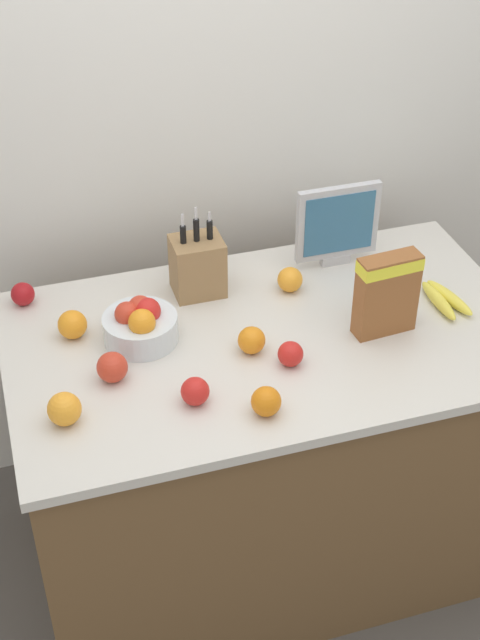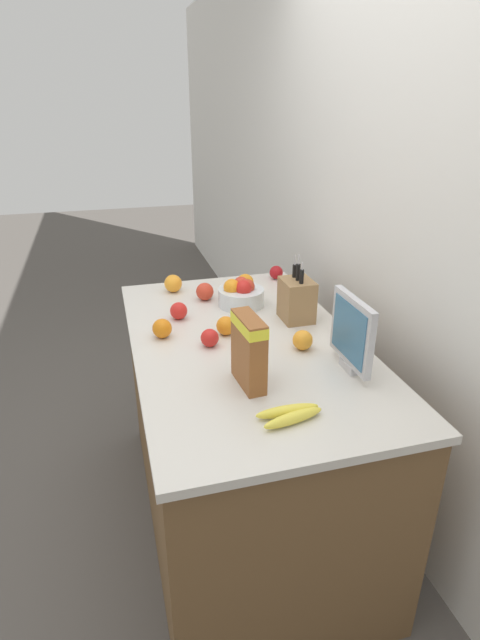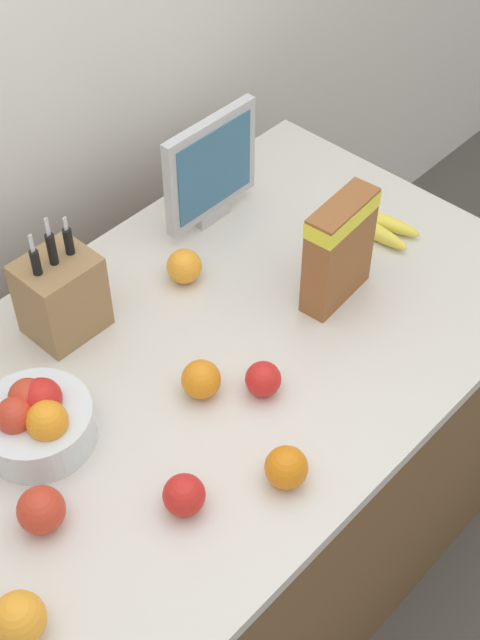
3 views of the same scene
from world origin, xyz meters
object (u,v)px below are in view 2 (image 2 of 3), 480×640
object	(u,v)px
fruit_bowl	(241,294)
orange_near_bowl	(162,328)
orange_mid_left	(173,283)
cereal_box	(249,348)
apple_rear	(276,272)
banana_bunch	(290,414)
apple_by_knife_block	(205,292)
knife_block	(297,300)
orange_front_center	(245,282)
orange_mid_right	(226,326)
orange_front_left	(303,340)
apple_middle	(179,311)
apple_leftmost	(210,338)
small_monitor	(352,333)

from	to	relation	value
fruit_bowl	orange_near_bowl	bearing A→B (deg)	-58.63
orange_mid_left	orange_near_bowl	world-z (taller)	orange_mid_left
cereal_box	apple_rear	distance (m)	1.05
banana_bunch	apple_by_knife_block	distance (m)	0.99
knife_block	orange_front_center	distance (m)	0.41
orange_mid_right	orange_near_bowl	bearing A→B (deg)	-99.43
orange_mid_right	fruit_bowl	bearing A→B (deg)	153.33
knife_block	cereal_box	world-z (taller)	knife_block
apple_by_knife_block	orange_front_left	distance (m)	0.63
apple_by_knife_block	orange_mid_right	xyz separation A→B (m)	(0.38, 0.01, -0.00)
orange_mid_left	orange_front_center	size ratio (longest dim) A/B	1.04
apple_middle	orange_mid_right	world-z (taller)	orange_mid_right
orange_front_left	orange_near_bowl	bearing A→B (deg)	-115.91
apple_rear	orange_mid_left	distance (m)	0.54
apple_rear	orange_near_bowl	size ratio (longest dim) A/B	0.90
knife_block	apple_middle	size ratio (longest dim) A/B	3.87
fruit_bowl	apple_rear	bearing A→B (deg)	137.30
cereal_box	orange_mid_left	bearing A→B (deg)	-177.36
knife_block	apple_middle	world-z (taller)	knife_block
banana_bunch	apple_rear	world-z (taller)	apple_rear
banana_bunch	orange_front_center	distance (m)	1.07
orange_front_center	banana_bunch	bearing A→B (deg)	-8.80
apple_middle	apple_leftmost	bearing A→B (deg)	14.64
knife_block	small_monitor	size ratio (longest dim) A/B	1.07
fruit_bowl	orange_mid_left	bearing A→B (deg)	-132.43
small_monitor	apple_middle	bearing A→B (deg)	-139.37
apple_rear	apple_leftmost	world-z (taller)	same
cereal_box	orange_mid_left	distance (m)	0.92
cereal_box	orange_front_left	distance (m)	0.34
small_monitor	apple_leftmost	size ratio (longest dim) A/B	3.86
orange_mid_right	apple_middle	bearing A→B (deg)	-141.84
apple_leftmost	cereal_box	bearing A→B (deg)	12.41
small_monitor	cereal_box	size ratio (longest dim) A/B	1.10
fruit_bowl	apple_by_knife_block	xyz separation A→B (m)	(-0.11, -0.15, -0.01)
apple_rear	apple_leftmost	bearing A→B (deg)	-37.08
fruit_bowl	apple_by_knife_block	world-z (taller)	fruit_bowl
cereal_box	orange_front_center	size ratio (longest dim) A/B	2.96
banana_bunch	orange_front_center	size ratio (longest dim) A/B	2.50
knife_block	banana_bunch	xyz separation A→B (m)	(0.67, -0.28, -0.07)
apple_rear	orange_front_center	distance (m)	0.23
apple_by_knife_block	orange_mid_right	distance (m)	0.38
cereal_box	apple_leftmost	bearing A→B (deg)	-172.19
apple_leftmost	orange_mid_left	xyz separation A→B (m)	(-0.61, -0.05, 0.01)
fruit_bowl	orange_front_center	world-z (taller)	fruit_bowl
small_monitor	banana_bunch	xyz separation A→B (m)	(0.22, -0.30, -0.12)
fruit_bowl	orange_front_center	bearing A→B (deg)	158.25
small_monitor	fruit_bowl	xyz separation A→B (m)	(-0.66, -0.20, -0.09)
orange_mid_right	orange_front_left	xyz separation A→B (m)	(0.20, 0.25, -0.00)
apple_leftmost	small_monitor	bearing A→B (deg)	54.77
small_monitor	knife_block	bearing A→B (deg)	-177.32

